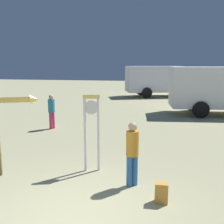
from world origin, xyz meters
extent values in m
plane|color=tan|center=(0.00, 0.00, 0.00)|extent=(80.00, 80.00, 0.00)
cylinder|color=white|center=(-0.36, 2.39, 1.01)|extent=(0.07, 0.07, 2.02)
cylinder|color=white|center=(-0.01, 2.49, 1.01)|extent=(0.07, 0.07, 2.02)
cube|color=#F2D966|center=(-0.18, 2.44, 2.07)|extent=(0.45, 0.20, 0.10)
cylinder|color=silver|center=(-0.19, 2.47, 1.78)|extent=(0.38, 0.14, 0.38)
cube|color=black|center=(-0.20, 2.49, 1.78)|extent=(0.03, 0.02, 0.09)
cube|color=black|center=(-0.20, 2.49, 1.78)|extent=(0.07, 0.03, 0.14)
cube|color=#FFD15F|center=(-2.09, 1.88, 2.02)|extent=(0.80, 0.36, 0.14)
cone|color=#FFD15F|center=(-1.61, 2.07, 2.02)|extent=(0.30, 0.31, 0.25)
sphere|color=#EDED94|center=(-2.45, 1.74, 0.59)|extent=(0.04, 0.04, 0.04)
sphere|color=#F7DA8F|center=(-2.45, 1.74, 1.06)|extent=(0.04, 0.04, 0.04)
cylinder|color=#3166A4|center=(0.94, 1.68, 0.38)|extent=(0.14, 0.14, 0.77)
cylinder|color=#3166A4|center=(1.06, 1.77, 0.38)|extent=(0.14, 0.14, 0.77)
cylinder|color=orange|center=(1.00, 1.72, 1.07)|extent=(0.30, 0.30, 0.61)
sphere|color=tan|center=(1.00, 1.72, 1.48)|extent=(0.21, 0.21, 0.21)
cube|color=gold|center=(1.70, 1.03, 0.22)|extent=(0.28, 0.18, 0.44)
cube|color=orange|center=(1.70, 1.14, 0.16)|extent=(0.19, 0.04, 0.20)
cylinder|color=#C6355B|center=(-3.14, 6.78, 0.38)|extent=(0.14, 0.14, 0.75)
cylinder|color=#C6355B|center=(-3.19, 6.64, 0.38)|extent=(0.14, 0.14, 0.75)
cylinder|color=teal|center=(-3.16, 6.71, 1.05)|extent=(0.30, 0.30, 0.60)
sphere|color=tan|center=(-3.16, 6.71, 1.46)|extent=(0.21, 0.21, 0.21)
cube|color=white|center=(4.68, 11.63, 1.59)|extent=(5.00, 2.64, 2.29)
cylinder|color=black|center=(3.85, 10.43, 0.45)|extent=(0.92, 0.33, 0.90)
cylinder|color=black|center=(3.64, 12.66, 0.45)|extent=(0.92, 0.33, 0.90)
cube|color=silver|center=(1.07, 19.50, 1.57)|extent=(5.21, 3.52, 2.24)
cube|color=#B9B3D1|center=(4.26, 20.52, 1.40)|extent=(2.35, 2.52, 1.91)
cube|color=black|center=(5.13, 20.80, 1.79)|extent=(0.56, 1.66, 0.84)
cylinder|color=black|center=(5.23, 19.67, 0.45)|extent=(0.93, 0.51, 0.90)
cylinder|color=black|center=(4.56, 21.78, 0.45)|extent=(0.93, 0.51, 0.90)
cylinder|color=black|center=(0.56, 18.18, 0.45)|extent=(0.93, 0.51, 0.90)
cylinder|color=black|center=(-0.11, 20.29, 0.45)|extent=(0.93, 0.51, 0.90)
camera|label=1|loc=(1.58, -4.24, 2.94)|focal=42.01mm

